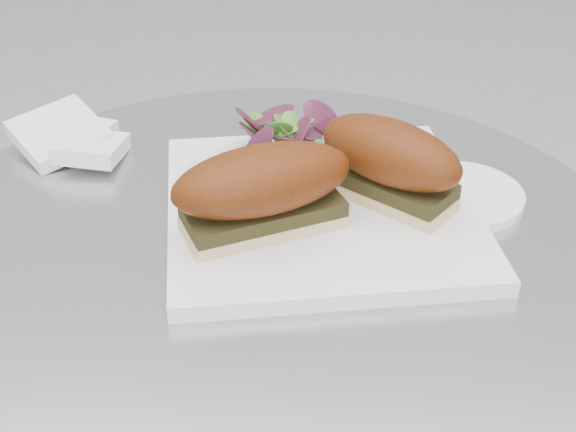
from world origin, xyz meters
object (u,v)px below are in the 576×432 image
sandwich_left (263,188)px  sandwich_right (389,160)px  plate (320,208)px  saucer (461,196)px

sandwich_left → sandwich_right: size_ratio=1.14×
plate → sandwich_left: sandwich_left is taller
sandwich_right → plate: bearing=-136.0°
sandwich_left → plate: bearing=18.1°
sandwich_left → saucer: bearing=-1.9°
plate → saucer: bearing=15.2°
sandwich_right → saucer: bearing=56.5°
plate → saucer: plate is taller
plate → saucer: 0.14m
sandwich_left → sandwich_right: (0.11, 0.06, 0.00)m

